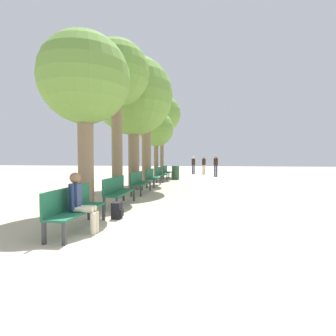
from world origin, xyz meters
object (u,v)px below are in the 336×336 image
(pedestrian_mid, at_px, (193,164))
(backpack, at_px, (117,211))
(person_seated, at_px, (81,201))
(pedestrian_near, at_px, (204,164))
(bench_row_1, at_px, (118,189))
(trash_bin, at_px, (176,173))
(pedestrian_far, at_px, (216,164))
(bench_row_5, at_px, (167,171))
(bench_row_4, at_px, (161,173))
(bench_row_0, at_px, (74,206))
(tree_row_0, at_px, (85,81))
(tree_row_2, at_px, (133,97))
(bench_row_3, at_px, (152,176))
(tree_row_3, at_px, (146,101))
(tree_row_5, at_px, (162,114))
(tree_row_4, at_px, (156,129))
(tree_row_1, at_px, (117,76))
(bench_row_2, at_px, (139,181))

(pedestrian_mid, bearing_deg, backpack, -93.95)
(person_seated, height_order, pedestrian_near, pedestrian_near)
(backpack, bearing_deg, bench_row_1, 108.07)
(trash_bin, bearing_deg, pedestrian_far, 49.68)
(bench_row_5, relative_size, trash_bin, 2.05)
(person_seated, xyz_separation_m, pedestrian_mid, (1.54, 19.08, 0.27))
(bench_row_4, bearing_deg, pedestrian_near, 70.57)
(bench_row_0, xyz_separation_m, bench_row_4, (0.00, 11.14, 0.00))
(tree_row_0, bearing_deg, pedestrian_near, 79.11)
(tree_row_2, bearing_deg, person_seated, -83.54)
(bench_row_3, distance_m, person_seated, 8.53)
(bench_row_1, xyz_separation_m, pedestrian_near, (2.72, 16.07, 0.41))
(tree_row_3, bearing_deg, bench_row_0, -86.64)
(bench_row_0, height_order, tree_row_5, tree_row_5)
(bench_row_0, relative_size, tree_row_4, 0.41)
(tree_row_1, bearing_deg, pedestrian_mid, 80.84)
(tree_row_3, bearing_deg, tree_row_5, 90.00)
(tree_row_3, distance_m, pedestrian_near, 10.53)
(backpack, relative_size, trash_bin, 0.43)
(bench_row_5, relative_size, tree_row_1, 0.32)
(bench_row_4, relative_size, tree_row_1, 0.32)
(bench_row_4, relative_size, backpack, 4.76)
(tree_row_5, xyz_separation_m, backpack, (1.11, -14.13, -4.66))
(bench_row_3, bearing_deg, pedestrian_far, 64.49)
(bench_row_2, height_order, bench_row_5, same)
(person_seated, distance_m, trash_bin, 12.81)
(tree_row_4, distance_m, backpack, 12.10)
(bench_row_1, relative_size, bench_row_5, 1.00)
(tree_row_2, relative_size, pedestrian_far, 3.69)
(bench_row_1, bearing_deg, tree_row_5, 92.59)
(backpack, distance_m, pedestrian_mid, 17.85)
(backpack, bearing_deg, tree_row_0, 149.17)
(tree_row_1, height_order, person_seated, tree_row_1)
(tree_row_0, bearing_deg, tree_row_2, 90.00)
(tree_row_0, bearing_deg, bench_row_4, 86.56)
(tree_row_1, distance_m, backpack, 5.57)
(tree_row_0, height_order, trash_bin, tree_row_0)
(tree_row_0, bearing_deg, bench_row_0, -72.45)
(bench_row_0, height_order, tree_row_2, tree_row_2)
(tree_row_1, height_order, tree_row_5, tree_row_5)
(bench_row_5, distance_m, tree_row_2, 8.06)
(person_seated, bearing_deg, bench_row_2, 92.29)
(tree_row_5, height_order, pedestrian_far, tree_row_5)
(bench_row_1, height_order, bench_row_2, same)
(bench_row_0, distance_m, trash_bin, 12.65)
(bench_row_0, xyz_separation_m, tree_row_5, (-0.56, 15.25, 4.34))
(tree_row_5, height_order, trash_bin, tree_row_5)
(bench_row_0, relative_size, tree_row_0, 0.39)
(pedestrian_mid, height_order, trash_bin, pedestrian_mid)
(bench_row_2, relative_size, tree_row_1, 0.32)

